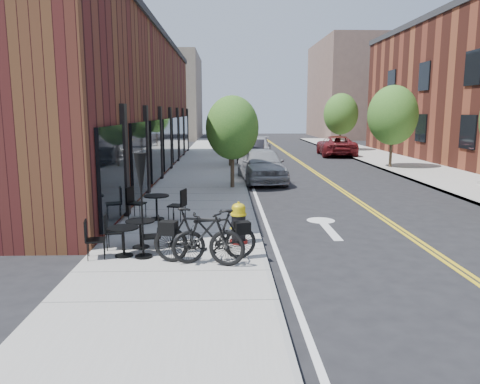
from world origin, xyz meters
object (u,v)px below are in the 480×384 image
object	(u,v)px
bistro_set_a	(123,237)
parked_car_b	(252,152)
bistro_set_b	(140,230)
bicycle_left	(215,236)
parked_car_a	(261,165)
fire_hydrant	(239,223)
parked_car_c	(258,146)
bistro_set_c	(157,204)
bicycle_right	(198,236)
patio_umbrella	(141,183)
parked_car_far	(336,146)

from	to	relation	value
bistro_set_a	parked_car_b	distance (m)	20.19
bistro_set_a	bistro_set_b	world-z (taller)	bistro_set_a
bicycle_left	parked_car_a	xyz separation A→B (m)	(1.93, 12.14, 0.14)
fire_hydrant	bicycle_left	size ratio (longest dim) A/B	0.55
bicycle_left	parked_car_c	xyz separation A→B (m)	(2.73, 26.03, -0.00)
parked_car_b	parked_car_a	bearing A→B (deg)	-84.37
bistro_set_a	bistro_set_c	distance (m)	3.57
bicycle_left	bicycle_right	bearing A→B (deg)	-76.29
bistro_set_b	parked_car_a	xyz separation A→B (m)	(3.69, 11.06, 0.27)
bicycle_right	bistro_set_a	bearing A→B (deg)	84.70
patio_umbrella	parked_car_b	xyz separation A→B (m)	(3.50, 19.90, -1.02)
bicycle_right	parked_car_c	size ratio (longest dim) A/B	0.43
bicycle_right	bistro_set_c	size ratio (longest dim) A/B	1.12
bicycle_right	bistro_set_b	distance (m)	1.91
bistro_set_c	patio_umbrella	distance (m)	3.86
parked_car_b	parked_car_c	world-z (taller)	parked_car_b
parked_car_b	parked_car_c	xyz separation A→B (m)	(0.80, 5.81, -0.07)
bistro_set_b	parked_car_b	xyz separation A→B (m)	(3.69, 19.14, 0.20)
fire_hydrant	parked_car_c	bearing A→B (deg)	83.50
parked_car_a	bistro_set_c	bearing A→B (deg)	-119.89
bistro_set_c	patio_umbrella	size ratio (longest dim) A/B	0.78
bicycle_left	bistro_set_a	distance (m)	2.06
fire_hydrant	bistro_set_b	bearing A→B (deg)	-173.24
bistro_set_b	parked_car_a	distance (m)	11.67
bistro_set_c	parked_car_c	bearing A→B (deg)	95.31
bistro_set_a	bistro_set_b	distance (m)	0.70
parked_car_far	patio_umbrella	bearing A→B (deg)	72.32
bistro_set_c	parked_car_a	distance (m)	8.96
patio_umbrella	parked_car_far	xyz separation A→B (m)	(10.10, 24.80, -1.02)
bistro_set_a	bistro_set_c	size ratio (longest dim) A/B	0.91
bicycle_left	fire_hydrant	bearing A→B (deg)	143.28
bistro_set_c	parked_car_c	world-z (taller)	parked_car_c
bicycle_right	patio_umbrella	xyz separation A→B (m)	(-1.23, 0.50, 1.04)
fire_hydrant	parked_car_far	xyz separation A→B (m)	(7.99, 23.71, 0.14)
fire_hydrant	parked_car_far	bearing A→B (deg)	69.96
fire_hydrant	parked_car_b	bearing A→B (deg)	84.36
bistro_set_c	bicycle_right	bearing A→B (deg)	-53.73
parked_car_a	parked_car_c	size ratio (longest dim) A/B	1.03
fire_hydrant	bistro_set_a	xyz separation A→B (m)	(-2.56, -0.98, -0.05)
bicycle_right	bistro_set_c	xyz separation A→B (m)	(-1.47, 4.18, -0.13)
bistro_set_c	fire_hydrant	bearing A→B (deg)	-30.84
parked_car_a	bistro_set_b	bearing A→B (deg)	-113.73
bicycle_right	bistro_set_b	bearing A→B (deg)	63.08
fire_hydrant	bistro_set_c	bearing A→B (deg)	130.80
parked_car_far	parked_car_c	bearing A→B (deg)	-4.41
parked_car_c	parked_car_far	world-z (taller)	parked_car_far
parked_car_c	parked_car_b	bearing A→B (deg)	-90.66
bistro_set_c	bicycle_left	bearing A→B (deg)	-48.79
bicycle_left	parked_car_a	bearing A→B (deg)	155.43
bistro_set_c	parked_car_b	bearing A→B (deg)	93.98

